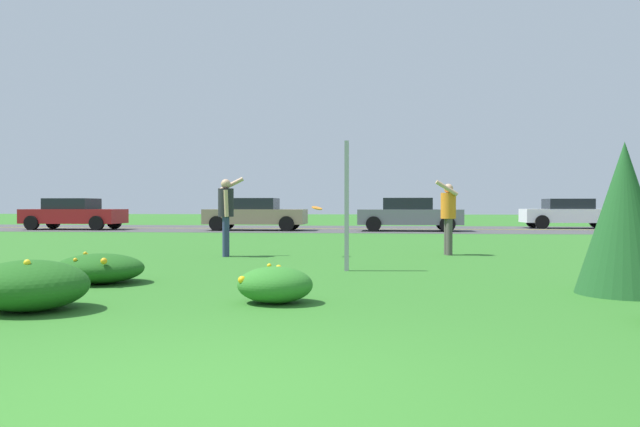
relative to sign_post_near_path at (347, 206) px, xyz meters
The scene contains 15 objects.
ground_plane 5.81m from the sign_post_near_path, 95.53° to the left, with size 120.00×120.00×0.00m, color #2D6B23.
highway_strip 18.32m from the sign_post_near_path, 91.72° to the left, with size 120.00×8.85×0.01m, color #424244.
highway_center_stripe 18.32m from the sign_post_near_path, 91.72° to the left, with size 120.00×0.16×0.00m, color yellow.
daylily_clump_front_left 5.33m from the sign_post_near_path, 126.31° to the right, with size 1.25×1.10×0.56m.
daylily_clump_mid_right 4.08m from the sign_post_near_path, 149.82° to the right, with size 1.28×1.15×0.44m.
daylily_clump_mid_center 3.64m from the sign_post_near_path, 99.95° to the right, with size 0.87×0.73×0.42m.
sign_post_near_path is the anchor object (origin of this frame).
evergreen_shrub_side 4.33m from the sign_post_near_path, 32.78° to the right, with size 1.17×1.17×1.92m, color #1E5123.
person_thrower_dark_shirt 3.83m from the sign_post_near_path, 137.19° to the left, with size 0.57×0.55×1.76m.
person_catcher_orange_shirt 4.09m from the sign_post_near_path, 59.41° to the left, with size 0.52×0.55×1.69m.
frisbee_orange 2.85m from the sign_post_near_path, 106.62° to the left, with size 0.24×0.24×0.11m.
car_red_leftmost 21.33m from the sign_post_near_path, 130.19° to the left, with size 4.50×2.00×1.45m.
car_tan_center_left 17.09m from the sign_post_near_path, 107.49° to the left, with size 4.50×2.00×1.45m.
car_gray_center_right 16.39m from the sign_post_near_path, 83.94° to the left, with size 4.50×2.00×1.45m.
car_white_rightmost 22.48m from the sign_post_near_path, 64.42° to the left, with size 4.50×2.00×1.45m.
Camera 1 is at (1.18, -3.28, 1.12)m, focal length 33.61 mm.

